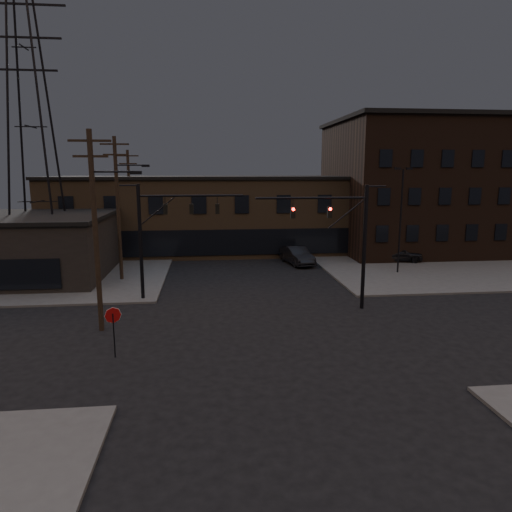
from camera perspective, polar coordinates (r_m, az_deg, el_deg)
The scene contains 18 objects.
ground at distance 25.17m, azimuth 2.19°, elevation -9.99°, with size 140.00×140.00×0.00m, color black.
sidewalk_ne at distance 52.71m, azimuth 22.84°, elevation 0.16°, with size 30.00×30.00×0.15m, color #474744.
sidewalk_nw at distance 49.73m, azimuth -27.93°, elevation -0.83°, with size 30.00×30.00×0.15m, color #474744.
building_row at distance 51.65m, azimuth -2.29°, elevation 5.18°, with size 40.00×12.00×8.00m, color brown.
building_right at distance 55.53m, azimuth 21.36°, elevation 7.95°, with size 22.00×16.00×14.00m, color black.
building_left at distance 43.11m, azimuth -28.63°, elevation 0.81°, with size 16.00×12.00×5.00m, color black.
traffic_signal_near at distance 29.44m, azimuth 11.36°, elevation 2.74°, with size 7.12×0.24×8.00m.
traffic_signal_far at distance 31.71m, azimuth -12.02°, elevation 3.41°, with size 7.12×0.24×8.00m.
stop_sign at distance 22.89m, azimuth -17.42°, elevation -7.71°, with size 0.72×0.33×2.48m.
utility_pole_near at distance 26.17m, azimuth -19.33°, elevation 3.47°, with size 3.70×0.28×11.00m.
utility_pole_mid at distance 38.05m, azimuth -16.79°, elevation 6.03°, with size 3.70×0.28×11.50m.
utility_pole_far at distance 50.05m, azimuth -15.49°, elevation 6.68°, with size 2.20×0.28×11.00m.
transmission_tower at distance 43.95m, azimuth -26.32°, elevation 14.29°, with size 7.00×7.00×25.00m, color black, non-canonical shape.
lot_light_a at distance 40.92m, azimuth 17.68°, elevation 5.41°, with size 1.50×0.28×9.14m.
lot_light_b at distance 48.02m, azimuth 21.87°, elevation 5.84°, with size 1.50×0.28×9.14m.
parked_car_lot_a at distance 46.58m, azimuth 17.23°, elevation 0.34°, with size 1.91×4.74×1.62m, color black.
parked_car_lot_b at distance 49.13m, azimuth 17.21°, elevation 0.75°, with size 2.00×4.93×1.43m, color silver.
car_crossing at distance 44.04m, azimuth 5.14°, elevation 0.07°, with size 1.80×5.17×1.70m, color black.
Camera 1 is at (-3.47, -23.31, 8.82)m, focal length 32.00 mm.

